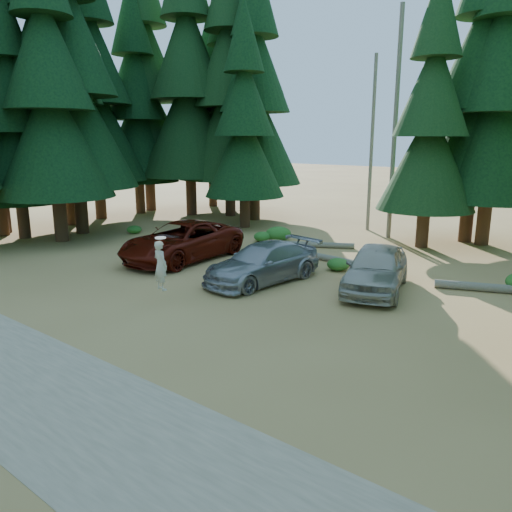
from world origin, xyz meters
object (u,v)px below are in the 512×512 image
object	(u,v)px
silver_minivan_center	(263,263)
silver_minivan_right	(376,268)
red_pickup	(182,241)
log_mid	(334,259)
frisbee_player	(161,265)
log_left	(315,245)
log_right	(507,289)

from	to	relation	value
silver_minivan_center	silver_minivan_right	size ratio (longest dim) A/B	1.04
red_pickup	log_mid	xyz separation A→B (m)	(5.66, 3.79, -0.71)
silver_minivan_right	frisbee_player	size ratio (longest dim) A/B	2.73
frisbee_player	log_mid	xyz separation A→B (m)	(1.79, 8.40, -1.13)
log_mid	silver_minivan_center	bearing A→B (deg)	-93.12
red_pickup	silver_minivan_right	size ratio (longest dim) A/B	1.27
red_pickup	silver_minivan_right	bearing A→B (deg)	3.31
log_left	log_right	distance (m)	9.69
frisbee_player	log_right	bearing A→B (deg)	-128.12
red_pickup	silver_minivan_center	bearing A→B (deg)	-10.00
silver_minivan_right	log_right	world-z (taller)	silver_minivan_right
red_pickup	silver_minivan_center	xyz separation A→B (m)	(5.02, -0.55, -0.12)
silver_minivan_center	log_mid	size ratio (longest dim) A/B	1.41
silver_minivan_right	red_pickup	bearing A→B (deg)	170.10
frisbee_player	log_mid	bearing A→B (deg)	-93.11
silver_minivan_right	silver_minivan_center	bearing A→B (deg)	-173.91
silver_minivan_center	frisbee_player	world-z (taller)	frisbee_player
silver_minivan_center	frisbee_player	size ratio (longest dim) A/B	2.84
log_left	frisbee_player	bearing A→B (deg)	-116.01
red_pickup	silver_minivan_right	world-z (taller)	red_pickup
silver_minivan_center	silver_minivan_right	xyz separation A→B (m)	(3.89, 1.65, 0.09)
log_left	log_right	world-z (taller)	log_right
log_mid	log_right	bearing A→B (deg)	4.15
log_right	silver_minivan_right	bearing A→B (deg)	-167.53
frisbee_player	log_right	world-z (taller)	frisbee_player
log_right	log_mid	bearing A→B (deg)	157.72
red_pickup	frisbee_player	distance (m)	6.03
silver_minivan_center	log_right	xyz separation A→B (m)	(7.72, 4.21, -0.58)
frisbee_player	log_left	distance (m)	10.63
log_right	frisbee_player	bearing A→B (deg)	-158.25
frisbee_player	log_right	size ratio (longest dim) A/B	0.37
log_left	log_mid	size ratio (longest dim) A/B	1.10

